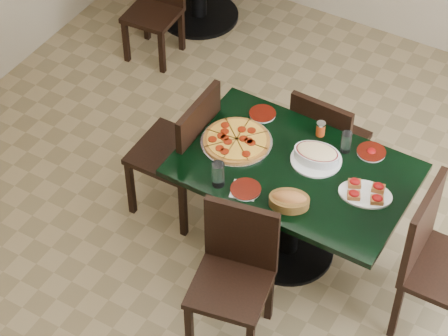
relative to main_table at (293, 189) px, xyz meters
The scene contains 18 objects.
floor 0.67m from the main_table, 126.53° to the right, with size 5.50×5.50×0.00m, color olive.
main_table is the anchor object (origin of this frame).
chair_far 0.56m from the main_table, 94.62° to the left, with size 0.43×0.43×0.88m.
chair_near 0.64m from the main_table, 92.61° to the right, with size 0.49×0.49×0.90m.
chair_right 0.92m from the main_table, ahead, with size 0.47×0.47×1.00m.
chair_left 0.76m from the main_table, behind, with size 0.46×0.46×0.98m.
back_chair_near 2.28m from the main_table, 144.06° to the left, with size 0.41×0.41×0.81m.
pepperoni_pizza 0.44m from the main_table, behind, with size 0.43×0.43×0.04m.
lasagna_casserole 0.27m from the main_table, 54.52° to the left, with size 0.30×0.30×0.09m.
bread_basket 0.37m from the main_table, 69.46° to the right, with size 0.27×0.23×0.10m.
bruschetta_platter 0.48m from the main_table, ahead, with size 0.34×0.27×0.05m.
side_plate_near 0.39m from the main_table, 117.47° to the right, with size 0.17×0.17×0.02m.
side_plate_far_r 0.51m from the main_table, 44.88° to the left, with size 0.17×0.17×0.03m.
side_plate_far_l 0.52m from the main_table, 140.82° to the left, with size 0.16×0.16×0.02m.
napkin_setting 0.39m from the main_table, 118.06° to the right, with size 0.18×0.18×0.01m.
water_glass_a 0.42m from the main_table, 55.26° to the left, with size 0.06×0.06×0.13m, color white.
water_glass_b 0.53m from the main_table, 133.17° to the right, with size 0.07×0.07×0.16m, color white.
pepper_shaker 0.40m from the main_table, 89.02° to the left, with size 0.06×0.06×0.09m.
Camera 1 is at (1.63, -2.98, 4.31)m, focal length 70.00 mm.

